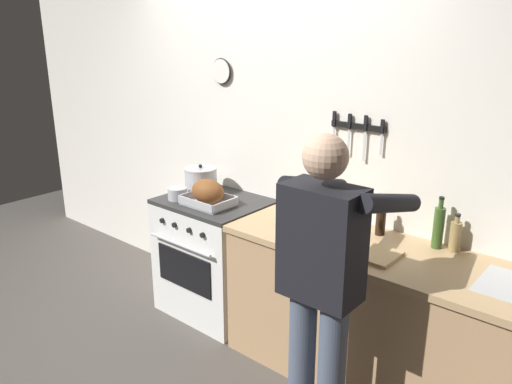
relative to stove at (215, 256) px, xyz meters
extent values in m
plane|color=#4C4742|center=(0.22, -0.99, -0.45)|extent=(8.00, 8.00, 0.00)
cube|color=white|center=(0.22, 0.36, 0.85)|extent=(6.00, 0.10, 2.60)
cube|color=black|center=(0.98, 0.30, 1.07)|extent=(0.37, 0.02, 0.04)
cube|color=silver|center=(0.82, 0.29, 0.99)|extent=(0.01, 0.00, 0.13)
cube|color=black|center=(0.82, 0.29, 1.10)|extent=(0.02, 0.02, 0.10)
cube|color=silver|center=(0.93, 0.29, 0.97)|extent=(0.01, 0.00, 0.16)
cube|color=black|center=(0.93, 0.29, 1.10)|extent=(0.02, 0.02, 0.09)
cube|color=silver|center=(1.04, 0.29, 0.96)|extent=(0.02, 0.00, 0.19)
cube|color=black|center=(1.04, 0.29, 1.10)|extent=(0.02, 0.02, 0.10)
cube|color=silver|center=(1.15, 0.29, 0.98)|extent=(0.02, 0.00, 0.13)
cube|color=black|center=(1.15, 0.29, 1.09)|extent=(0.02, 0.02, 0.08)
cylinder|color=white|center=(-0.18, 0.29, 1.35)|extent=(0.18, 0.02, 0.18)
torus|color=black|center=(-0.18, 0.29, 1.35)|extent=(0.19, 0.02, 0.19)
cube|color=tan|center=(1.42, 0.00, -0.02)|extent=(2.00, 0.62, 0.86)
cube|color=tan|center=(1.42, 0.00, 0.43)|extent=(2.03, 0.65, 0.04)
cube|color=white|center=(0.00, 0.00, -0.02)|extent=(0.76, 0.62, 0.87)
cube|color=black|center=(0.00, -0.31, 0.00)|extent=(0.53, 0.01, 0.28)
cube|color=#2D2D2D|center=(0.00, 0.00, 0.43)|extent=(0.76, 0.62, 0.03)
cylinder|color=black|center=(-0.21, -0.32, 0.33)|extent=(0.04, 0.02, 0.04)
cylinder|color=black|center=(-0.08, -0.32, 0.33)|extent=(0.04, 0.02, 0.04)
cylinder|color=black|center=(0.08, -0.32, 0.33)|extent=(0.04, 0.02, 0.04)
cylinder|color=black|center=(0.21, -0.32, 0.33)|extent=(0.04, 0.02, 0.04)
cylinder|color=silver|center=(0.00, -0.34, 0.21)|extent=(0.61, 0.02, 0.02)
cylinder|color=#4C566B|center=(1.24, -0.61, -0.02)|extent=(0.14, 0.14, 0.86)
cylinder|color=#4C566B|center=(1.42, -0.61, -0.02)|extent=(0.14, 0.14, 0.86)
cube|color=black|center=(1.33, -0.61, 0.69)|extent=(0.38, 0.22, 0.56)
sphere|color=tan|center=(1.33, -0.61, 1.10)|extent=(0.21, 0.21, 0.21)
cylinder|color=black|center=(1.12, -0.37, 0.87)|extent=(0.09, 0.55, 0.22)
cylinder|color=black|center=(1.54, -0.37, 0.87)|extent=(0.09, 0.55, 0.22)
cube|color=#B7B7BC|center=(0.05, -0.10, 0.46)|extent=(0.34, 0.25, 0.01)
cube|color=#B7B7BC|center=(0.05, -0.23, 0.49)|extent=(0.34, 0.01, 0.05)
cube|color=#B7B7BC|center=(0.05, 0.02, 0.49)|extent=(0.34, 0.01, 0.05)
cube|color=#B7B7BC|center=(-0.12, -0.10, 0.49)|extent=(0.01, 0.25, 0.05)
cube|color=#B7B7BC|center=(0.22, -0.10, 0.49)|extent=(0.01, 0.25, 0.05)
ellipsoid|color=brown|center=(0.05, -0.10, 0.55)|extent=(0.26, 0.19, 0.18)
cylinder|color=#B7B7BC|center=(-0.20, 0.07, 0.54)|extent=(0.24, 0.24, 0.18)
cylinder|color=#B2B2B7|center=(-0.20, 0.07, 0.64)|extent=(0.25, 0.25, 0.01)
sphere|color=black|center=(-0.20, 0.07, 0.66)|extent=(0.03, 0.03, 0.03)
cylinder|color=#B7B7BC|center=(-0.21, -0.16, 0.49)|extent=(0.14, 0.14, 0.09)
cube|color=tan|center=(1.30, -0.11, 0.46)|extent=(0.36, 0.24, 0.02)
cylinder|color=red|center=(0.74, 0.08, 0.53)|extent=(0.04, 0.04, 0.16)
cylinder|color=red|center=(0.74, 0.08, 0.62)|extent=(0.02, 0.02, 0.03)
cylinder|color=#197219|center=(0.74, 0.08, 0.65)|extent=(0.02, 0.02, 0.01)
cylinder|color=black|center=(1.23, 0.19, 0.53)|extent=(0.06, 0.06, 0.16)
cylinder|color=black|center=(1.23, 0.19, 0.63)|extent=(0.03, 0.03, 0.04)
cylinder|color=#B21919|center=(1.23, 0.19, 0.65)|extent=(0.03, 0.03, 0.01)
cylinder|color=#385623|center=(1.57, 0.23, 0.57)|extent=(0.06, 0.06, 0.24)
cylinder|color=#385623|center=(1.57, 0.23, 0.71)|extent=(0.03, 0.03, 0.05)
cylinder|color=black|center=(1.57, 0.23, 0.75)|extent=(0.03, 0.03, 0.01)
cylinder|color=#997F4C|center=(1.67, 0.24, 0.54)|extent=(0.06, 0.06, 0.17)
cylinder|color=#997F4C|center=(1.67, 0.24, 0.64)|extent=(0.03, 0.03, 0.04)
cylinder|color=black|center=(1.67, 0.24, 0.67)|extent=(0.03, 0.03, 0.01)
camera|label=1|loc=(2.51, -2.47, 1.64)|focal=35.47mm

